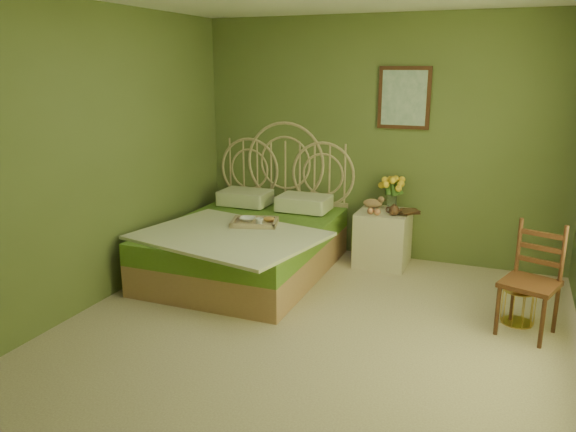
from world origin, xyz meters
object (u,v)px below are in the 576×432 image
at_px(chair, 531,272).
at_px(birdcage, 519,302).
at_px(nightstand, 384,232).
at_px(bed, 249,241).

relative_size(chair, birdcage, 2.29).
bearing_deg(birdcage, nightstand, 143.31).
bearing_deg(bed, birdcage, -6.66).
bearing_deg(chair, bed, -169.93).
distance_m(nightstand, birdcage, 1.71).
bearing_deg(bed, nightstand, 29.59).
xyz_separation_m(bed, birdcage, (2.61, -0.30, -0.12)).
height_order(bed, chair, bed).
bearing_deg(nightstand, birdcage, -36.69).
bearing_deg(chair, nightstand, 160.50).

